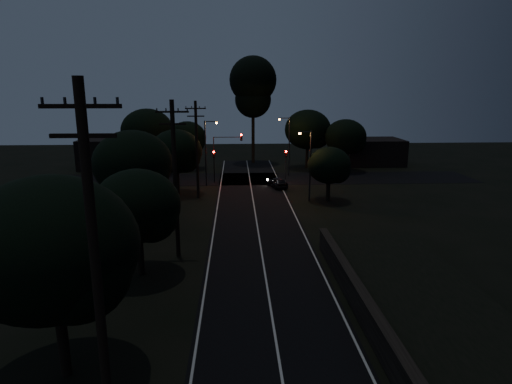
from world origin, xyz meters
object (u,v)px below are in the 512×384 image
utility_pole_far (197,148)px  streetlight_a (207,149)px  utility_pole_near (96,275)px  signal_right (286,160)px  streetlight_b (288,142)px  streetlight_c (309,161)px  utility_pole_mid (175,178)px  signal_mast (227,149)px  car (277,182)px  signal_left (214,161)px  tall_pine (253,86)px

utility_pole_far → streetlight_a: size_ratio=1.31×
utility_pole_near → signal_right: bearing=75.8°
streetlight_b → streetlight_c: (0.52, -14.00, -0.29)m
utility_pole_mid → signal_mast: size_ratio=1.76×
streetlight_a → utility_pole_near: bearing=-91.0°
utility_pole_far → car: (9.20, 4.67, -4.84)m
streetlight_b → streetlight_c: bearing=-87.9°
utility_pole_mid → streetlight_a: utility_pole_mid is taller
signal_left → signal_right: 9.20m
streetlight_a → streetlight_c: size_ratio=1.07×
signal_left → signal_right: same height
streetlight_b → car: bearing=-106.0°
utility_pole_far → signal_right: bearing=37.0°
utility_pole_near → streetlight_b: (11.31, 46.00, -1.61)m
utility_pole_far → streetlight_c: utility_pole_far is taller
utility_pole_near → streetlight_a: utility_pole_near is taller
tall_pine → car: tall_pine is taller
utility_pole_near → signal_right: 43.44m
tall_pine → signal_left: 18.52m
signal_right → streetlight_c: (1.23, -9.99, 1.51)m
signal_right → utility_pole_mid: bearing=-113.0°
utility_pole_far → car: size_ratio=2.76×
signal_left → signal_mast: 2.26m
utility_pole_mid → tall_pine: 41.11m
signal_right → utility_pole_near: bearing=-104.2°
utility_pole_near → signal_left: size_ratio=2.93×
utility_pole_mid → utility_pole_far: 17.00m
streetlight_a → utility_pole_far: bearing=-96.6°
utility_pole_mid → signal_left: 25.19m
streetlight_b → utility_pole_far: bearing=-133.3°
streetlight_b → signal_left: bearing=-158.0°
streetlight_a → signal_mast: bearing=39.8°
utility_pole_far → tall_pine: size_ratio=0.63×
streetlight_b → streetlight_c: size_ratio=1.07×
utility_pole_mid → signal_mast: 25.22m
signal_right → car: size_ratio=1.08×
streetlight_a → streetlight_c: streetlight_a is taller
tall_pine → streetlight_c: bearing=-79.1°
utility_pole_far → signal_right: 13.53m
utility_pole_far → streetlight_b: (11.31, 12.00, -0.85)m
signal_left → streetlight_b: streetlight_b is taller
streetlight_c → car: bearing=111.5°
signal_left → signal_right: size_ratio=1.00×
utility_pole_near → streetlight_b: size_ratio=1.50×
signal_left → streetlight_c: streetlight_c is taller
tall_pine → signal_mast: tall_pine is taller
utility_pole_near → streetlight_a: size_ratio=1.50×
signal_left → utility_pole_mid: bearing=-93.2°
car → signal_right: bearing=-129.6°
signal_mast → streetlight_b: bearing=26.0°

